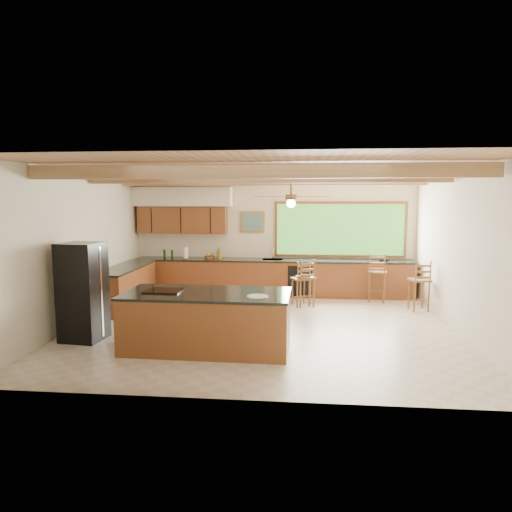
# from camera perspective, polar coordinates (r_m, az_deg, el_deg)

# --- Properties ---
(ground) EXTENTS (7.20, 7.20, 0.00)m
(ground) POSITION_cam_1_polar(r_m,az_deg,el_deg) (8.90, 0.93, -8.80)
(ground) COLOR beige
(ground) RESTS_ON ground
(room_shell) EXTENTS (7.27, 6.54, 3.02)m
(room_shell) POSITION_cam_1_polar(r_m,az_deg,el_deg) (9.22, 0.23, 5.71)
(room_shell) COLOR beige
(room_shell) RESTS_ON ground
(counter_run) EXTENTS (7.12, 3.10, 1.24)m
(counter_run) POSITION_cam_1_polar(r_m,az_deg,el_deg) (11.32, -2.19, -2.93)
(counter_run) COLOR brown
(counter_run) RESTS_ON ground
(island) EXTENTS (2.72, 1.32, 0.96)m
(island) POSITION_cam_1_polar(r_m,az_deg,el_deg) (7.57, -6.13, -8.01)
(island) COLOR brown
(island) RESTS_ON ground
(refrigerator) EXTENTS (0.73, 0.71, 1.70)m
(refrigerator) POSITION_cam_1_polar(r_m,az_deg,el_deg) (8.45, -20.83, -4.19)
(refrigerator) COLOR black
(refrigerator) RESTS_ON ground
(bar_stool_a) EXTENTS (0.47, 0.47, 1.10)m
(bar_stool_a) POSITION_cam_1_polar(r_m,az_deg,el_deg) (10.42, 6.23, -2.81)
(bar_stool_a) COLOR brown
(bar_stool_a) RESTS_ON ground
(bar_stool_b) EXTENTS (0.49, 0.49, 1.04)m
(bar_stool_b) POSITION_cam_1_polar(r_m,az_deg,el_deg) (10.43, 5.64, -2.96)
(bar_stool_b) COLOR brown
(bar_stool_b) RESTS_ON ground
(bar_stool_c) EXTENTS (0.51, 0.51, 1.19)m
(bar_stool_c) POSITION_cam_1_polar(r_m,az_deg,el_deg) (11.21, 15.01, -2.04)
(bar_stool_c) COLOR brown
(bar_stool_c) RESTS_ON ground
(bar_stool_d) EXTENTS (0.46, 0.46, 1.13)m
(bar_stool_d) POSITION_cam_1_polar(r_m,az_deg,el_deg) (10.55, 19.82, -2.98)
(bar_stool_d) COLOR brown
(bar_stool_d) RESTS_ON ground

